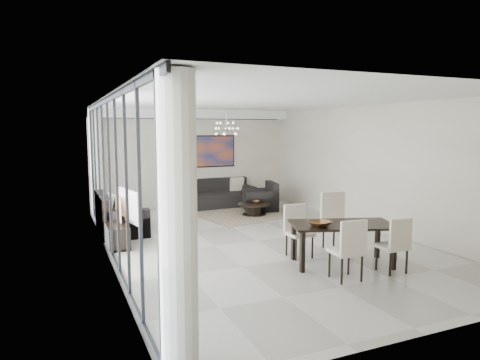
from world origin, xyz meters
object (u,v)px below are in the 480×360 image
coffee_table (254,209)px  television (123,206)px  tv_console (115,233)px  sofa_main (216,197)px  dining_table (342,228)px

coffee_table → television: (-3.69, -1.57, 0.60)m
tv_console → sofa_main: bearing=43.1°
sofa_main → dining_table: sofa_main is taller
television → dining_table: size_ratio=0.60×
coffee_table → dining_table: size_ratio=0.46×
coffee_table → sofa_main: size_ratio=0.39×
television → sofa_main: bearing=-55.6°
sofa_main → television: television is taller
sofa_main → tv_console: sofa_main is taller
tv_console → dining_table: (3.43, -2.97, 0.42)m
coffee_table → dining_table: 4.51m
coffee_table → tv_console: size_ratio=0.63×
tv_console → television: television is taller
dining_table → coffee_table: bearing=84.7°
coffee_table → television: 4.05m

